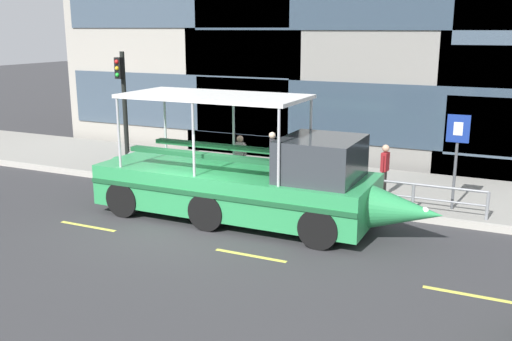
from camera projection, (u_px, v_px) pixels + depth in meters
ground_plane at (186, 227)px, 15.23m from camera, size 120.00×120.00×0.00m
sidewalk at (270, 176)px, 20.13m from camera, size 32.00×4.80×0.18m
curb_edge at (238, 194)px, 17.94m from camera, size 32.00×0.18×0.18m
lane_centreline at (164, 240)px, 14.31m from camera, size 25.80×0.12×0.01m
curb_guardrail at (284, 177)px, 17.52m from camera, size 11.67×0.09×0.79m
traffic_light_pole at (123, 100)px, 19.98m from camera, size 0.24×0.46×4.17m
parking_sign at (457, 146)px, 15.73m from camera, size 0.60×0.12×2.67m
duck_tour_boat at (252, 183)px, 15.49m from camera, size 9.53×2.63×3.40m
pedestrian_near_bow at (385, 165)px, 17.17m from camera, size 0.22×0.46×1.59m
pedestrian_mid_left at (272, 151)px, 19.09m from camera, size 0.28×0.43×1.62m
pedestrian_mid_right at (240, 154)px, 18.80m from camera, size 0.45×0.21×1.56m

